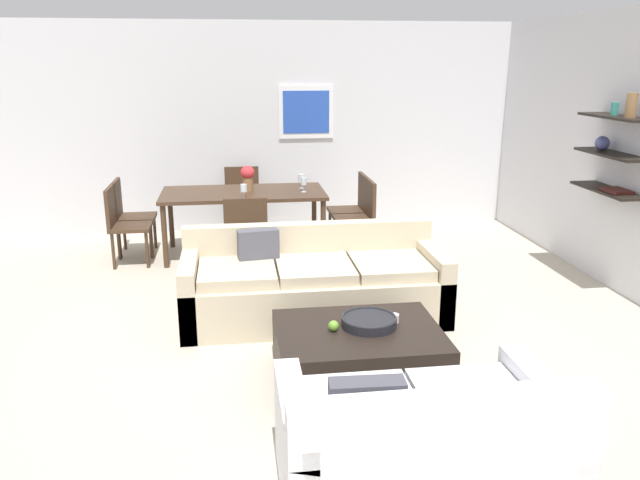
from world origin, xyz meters
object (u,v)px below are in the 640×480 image
(candle_jar, at_px, (394,318))
(decorative_bowl, at_px, (369,321))
(sofa_beige, at_px, (313,286))
(dining_chair_left_near, at_px, (122,220))
(apple_on_coffee_table, at_px, (334,326))
(dining_table, at_px, (243,197))
(wine_glass_right_near, at_px, (304,182))
(dining_chair_foot, at_px, (246,232))
(wine_glass_foot, at_px, (244,189))
(dining_chair_right_near, at_px, (360,213))
(dining_chair_head, at_px, (242,197))
(dining_chair_left_far, at_px, (128,212))
(dining_chair_right_far, at_px, (354,205))
(wine_glass_right_far, at_px, (302,178))
(centerpiece_vase, at_px, (248,176))
(loveseat_white, at_px, (422,447))
(coffee_table, at_px, (358,354))

(candle_jar, bearing_deg, decorative_bowl, -167.88)
(sofa_beige, xyz_separation_m, dining_chair_left_near, (-1.90, 1.80, 0.21))
(apple_on_coffee_table, bearing_deg, sofa_beige, 89.77)
(dining_table, distance_m, wine_glass_right_near, 0.73)
(dining_chair_foot, bearing_deg, wine_glass_foot, 90.00)
(dining_chair_right_near, bearing_deg, dining_chair_head, 141.39)
(dining_chair_left_far, xyz_separation_m, dining_chair_right_far, (2.69, 0.00, 0.00))
(dining_chair_head, xyz_separation_m, dining_chair_left_far, (-1.34, -0.66, 0.00))
(wine_glass_right_far, relative_size, wine_glass_right_near, 0.96)
(wine_glass_right_near, bearing_deg, sofa_beige, -94.12)
(dining_table, height_order, wine_glass_right_near, wine_glass_right_near)
(apple_on_coffee_table, xyz_separation_m, wine_glass_right_near, (0.14, 3.06, 0.45))
(dining_chair_right_far, bearing_deg, dining_chair_foot, -141.39)
(wine_glass_right_far, height_order, centerpiece_vase, centerpiece_vase)
(dining_chair_left_near, height_order, wine_glass_right_far, wine_glass_right_far)
(dining_chair_foot, xyz_separation_m, centerpiece_vase, (0.06, 0.91, 0.41))
(dining_chair_right_near, bearing_deg, loveseat_white, -97.17)
(decorative_bowl, bearing_deg, coffee_table, -149.50)
(sofa_beige, relative_size, centerpiece_vase, 7.78)
(decorative_bowl, distance_m, dining_chair_left_near, 3.63)
(dining_chair_head, distance_m, dining_chair_left_far, 1.50)
(loveseat_white, height_order, dining_table, loveseat_white)
(wine_glass_right_far, height_order, wine_glass_foot, wine_glass_right_far)
(wine_glass_right_near, bearing_deg, coffee_table, -89.23)
(sofa_beige, relative_size, wine_glass_right_near, 13.30)
(dining_table, distance_m, dining_chair_foot, 0.88)
(dining_chair_foot, distance_m, wine_glass_right_far, 1.25)
(apple_on_coffee_table, xyz_separation_m, dining_chair_left_far, (-1.89, 3.39, 0.09))
(candle_jar, relative_size, wine_glass_right_near, 0.41)
(coffee_table, relative_size, dining_chair_right_far, 1.33)
(dining_chair_right_far, relative_size, wine_glass_right_far, 5.31)
(dining_chair_left_far, height_order, wine_glass_right_near, wine_glass_right_near)
(dining_chair_left_near, distance_m, dining_chair_head, 1.72)
(coffee_table, bearing_deg, wine_glass_right_far, 90.72)
(sofa_beige, xyz_separation_m, dining_chair_head, (-0.56, 2.87, 0.21))
(decorative_bowl, height_order, dining_chair_head, dining_chair_head)
(wine_glass_right_near, xyz_separation_m, centerpiece_vase, (-0.63, 0.16, 0.05))
(coffee_table, distance_m, wine_glass_foot, 2.95)
(decorative_bowl, distance_m, candle_jar, 0.20)
(loveseat_white, distance_m, wine_glass_foot, 4.20)
(apple_on_coffee_table, height_order, wine_glass_right_far, wine_glass_right_far)
(centerpiece_vase, bearing_deg, wine_glass_foot, -97.37)
(loveseat_white, xyz_separation_m, dining_chair_left_near, (-2.15, 4.27, 0.21))
(decorative_bowl, xyz_separation_m, wine_glass_right_far, (-0.12, 3.24, 0.45))
(decorative_bowl, bearing_deg, wine_glass_right_near, 92.36)
(sofa_beige, relative_size, dining_chair_left_near, 2.60)
(loveseat_white, distance_m, dining_chair_right_near, 4.31)
(sofa_beige, xyz_separation_m, dining_chair_right_near, (0.79, 1.80, 0.21))
(loveseat_white, height_order, wine_glass_foot, wine_glass_foot)
(wine_glass_foot, bearing_deg, dining_chair_right_far, 24.29)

